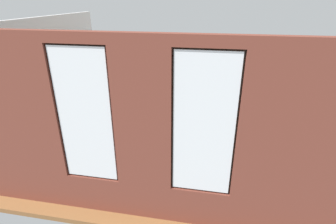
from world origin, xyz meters
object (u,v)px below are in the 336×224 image
(couch_by_window, at_px, (134,174))
(potted_plant_by_left_couch, at_px, (251,115))
(papasan_chair, at_px, (169,102))
(potted_plant_corner_near_left, at_px, (268,97))
(potted_plant_between_couches, at_px, (205,174))
(remote_gray, at_px, (171,119))
(potted_plant_mid_room_small, at_px, (215,122))
(cup_ceramic, at_px, (154,118))
(candle_jar, at_px, (165,116))
(couch_left, at_px, (274,146))
(potted_plant_corner_far_left, at_px, (307,176))
(potted_plant_foreground_right, at_px, (108,87))
(tv_flatscreen, at_px, (80,93))
(potted_plant_near_tv, at_px, (81,114))
(coffee_table, at_px, (171,121))
(media_console, at_px, (83,114))

(couch_by_window, height_order, potted_plant_by_left_couch, couch_by_window)
(papasan_chair, bearing_deg, potted_plant_corner_near_left, -173.96)
(papasan_chair, xyz_separation_m, potted_plant_between_couches, (-1.38, 3.70, 0.05))
(remote_gray, distance_m, potted_plant_between_couches, 2.65)
(potted_plant_between_couches, height_order, potted_plant_mid_room_small, potted_plant_between_couches)
(cup_ceramic, relative_size, candle_jar, 0.93)
(cup_ceramic, bearing_deg, couch_by_window, 93.37)
(couch_left, distance_m, potted_plant_corner_far_left, 1.85)
(couch_by_window, xyz_separation_m, potted_plant_by_left_couch, (-2.57, -3.17, 0.10))
(potted_plant_foreground_right, bearing_deg, tv_flatscreen, 77.99)
(potted_plant_between_couches, bearing_deg, cup_ceramic, -55.69)
(cup_ceramic, xyz_separation_m, potted_plant_near_tv, (1.78, 0.75, 0.32))
(candle_jar, distance_m, tv_flatscreen, 2.64)
(papasan_chair, xyz_separation_m, potted_plant_mid_room_small, (-1.49, 1.06, -0.11))
(coffee_table, distance_m, potted_plant_corner_near_left, 3.27)
(papasan_chair, bearing_deg, remote_gray, 101.82)
(potted_plant_corner_far_left, height_order, potted_plant_foreground_right, potted_plant_corner_far_left)
(candle_jar, bearing_deg, potted_plant_corner_far_left, 138.43)
(cup_ceramic, xyz_separation_m, potted_plant_foreground_right, (2.03, -1.70, 0.24))
(remote_gray, relative_size, potted_plant_between_couches, 0.22)
(candle_jar, distance_m, potted_plant_by_left_couch, 2.52)
(couch_by_window, xyz_separation_m, coffee_table, (-0.31, -2.45, 0.06))
(couch_by_window, bearing_deg, candle_jar, -92.78)
(media_console, distance_m, potted_plant_corner_far_left, 6.23)
(couch_by_window, bearing_deg, media_console, -46.61)
(candle_jar, bearing_deg, potted_plant_mid_room_small, -174.83)
(couch_by_window, relative_size, potted_plant_between_couches, 2.47)
(potted_plant_between_couches, relative_size, potted_plant_foreground_right, 0.73)
(media_console, height_order, potted_plant_corner_far_left, potted_plant_corner_far_left)
(potted_plant_corner_near_left, xyz_separation_m, potted_plant_mid_room_small, (1.59, 1.39, -0.37))
(potted_plant_corner_near_left, distance_m, potted_plant_near_tv, 5.63)
(potted_plant_corner_far_left, bearing_deg, potted_plant_corner_near_left, -90.08)
(remote_gray, distance_m, potted_plant_by_left_couch, 2.37)
(coffee_table, xyz_separation_m, potted_plant_between_couches, (-1.10, 2.40, 0.11))
(couch_by_window, bearing_deg, potted_plant_between_couches, -177.98)
(coffee_table, distance_m, potted_plant_by_left_couch, 2.37)
(potted_plant_foreground_right, bearing_deg, potted_plant_mid_room_small, 160.16)
(couch_by_window, distance_m, media_console, 3.60)
(potted_plant_between_couches, bearing_deg, tv_flatscreen, -33.44)
(potted_plant_by_left_couch, bearing_deg, remote_gray, 17.65)
(potted_plant_corner_far_left, bearing_deg, couch_left, -85.11)
(papasan_chair, relative_size, potted_plant_foreground_right, 1.08)
(tv_flatscreen, bearing_deg, potted_plant_between_couches, 146.56)
(potted_plant_between_couches, distance_m, potted_plant_near_tv, 3.67)
(couch_by_window, xyz_separation_m, potted_plant_corner_near_left, (-3.13, -4.08, 0.38))
(coffee_table, bearing_deg, cup_ceramic, 16.16)
(remote_gray, bearing_deg, potted_plant_near_tv, -151.00)
(remote_gray, distance_m, papasan_chair, 1.33)
(media_console, relative_size, potted_plant_by_left_couch, 1.88)
(candle_jar, height_order, potted_plant_corner_far_left, potted_plant_corner_far_left)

